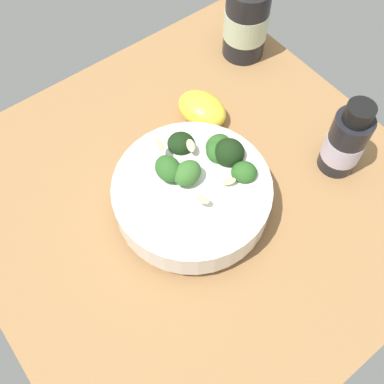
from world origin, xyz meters
TOP-DOWN VIEW (x-y plane):
  - ground_plane at (0.00, 0.00)cm, footprint 56.56×56.56cm
  - bowl_of_broccoli at (1.51, -1.39)cm, footprint 19.38×19.38cm
  - lemon_wedge at (-9.28, 8.46)cm, footprint 8.56×6.94cm
  - bottle_tall at (-16.07, 22.17)cm, footprint 6.72×6.72cm
  - bottle_short at (8.22, 17.99)cm, footprint 5.08×5.08cm

SIDE VIEW (x-z plane):
  - ground_plane at x=0.00cm, z-range -3.40..0.00cm
  - lemon_wedge at x=-9.28cm, z-range 0.00..3.83cm
  - bowl_of_broccoli at x=1.51cm, z-range -0.73..8.11cm
  - bottle_short at x=8.22cm, z-range -0.88..10.79cm
  - bottle_tall at x=-16.07cm, z-range -0.58..12.63cm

